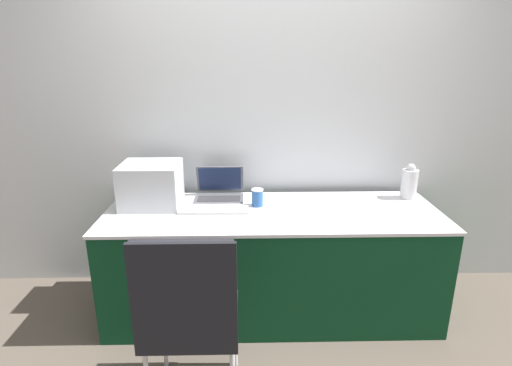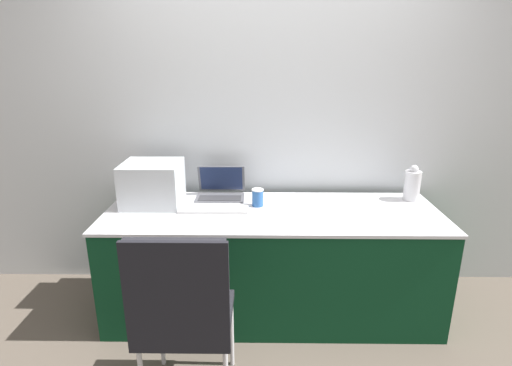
% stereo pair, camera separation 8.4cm
% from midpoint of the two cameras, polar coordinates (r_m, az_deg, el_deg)
% --- Properties ---
extents(ground_plane, '(14.00, 14.00, 0.00)m').
position_cam_midpoint_polar(ground_plane, '(2.69, 3.36, -21.87)').
color(ground_plane, brown).
extents(wall_back, '(8.00, 0.05, 2.60)m').
position_cam_midpoint_polar(wall_back, '(2.92, 3.10, 9.64)').
color(wall_back, silver).
rests_on(wall_back, ground_plane).
extents(table, '(2.19, 0.74, 0.74)m').
position_cam_midpoint_polar(table, '(2.77, 3.17, -11.15)').
color(table, '#0C381E').
rests_on(table, ground_plane).
extents(printer, '(0.38, 0.34, 0.29)m').
position_cam_midpoint_polar(printer, '(2.76, -13.76, 0.13)').
color(printer, '#B2B7BC').
rests_on(printer, table).
extents(laptop_left, '(0.34, 0.27, 0.22)m').
position_cam_midpoint_polar(laptop_left, '(2.84, -4.24, -1.20)').
color(laptop_left, '#4C4C51').
rests_on(laptop_left, table).
extents(external_keyboard, '(0.45, 0.16, 0.02)m').
position_cam_midpoint_polar(external_keyboard, '(2.63, -5.14, -3.70)').
color(external_keyboard, silver).
rests_on(external_keyboard, table).
extents(coffee_cup, '(0.08, 0.08, 0.12)m').
position_cam_midpoint_polar(coffee_cup, '(2.68, 1.13, -2.09)').
color(coffee_cup, '#285699').
rests_on(coffee_cup, table).
extents(metal_pitcher, '(0.11, 0.11, 0.25)m').
position_cam_midpoint_polar(metal_pitcher, '(3.00, 22.17, -0.19)').
color(metal_pitcher, silver).
rests_on(metal_pitcher, table).
extents(chair, '(0.46, 0.44, 0.98)m').
position_cam_midpoint_polar(chair, '(1.95, -9.25, -16.99)').
color(chair, black).
rests_on(chair, ground_plane).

